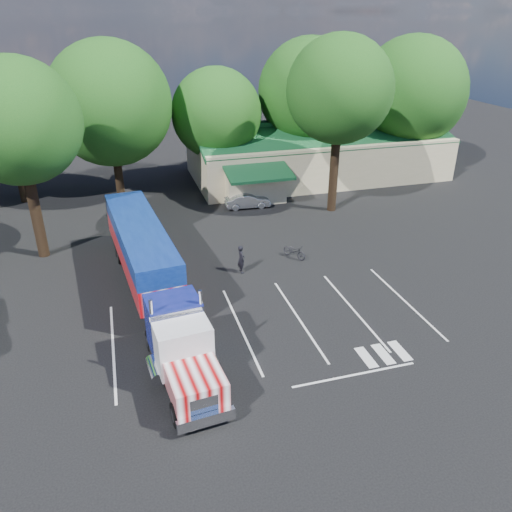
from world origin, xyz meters
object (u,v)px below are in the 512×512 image
object	(u,v)px
semi_truck	(150,267)
woman	(241,259)
bicycle	(294,251)
silver_sedan	(247,201)

from	to	relation	value
semi_truck	woman	bearing A→B (deg)	15.21
semi_truck	woman	xyz separation A→B (m)	(5.68, 2.17, -1.35)
semi_truck	bicycle	size ratio (longest dim) A/B	10.54
bicycle	woman	bearing A→B (deg)	164.04
woman	bicycle	xyz separation A→B (m)	(3.90, 1.00, -0.43)
semi_truck	silver_sedan	bearing A→B (deg)	49.59
bicycle	silver_sedan	distance (m)	9.95
semi_truck	bicycle	world-z (taller)	semi_truck
semi_truck	silver_sedan	xyz separation A→B (m)	(9.08, 13.10, -1.64)
semi_truck	bicycle	distance (m)	10.25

